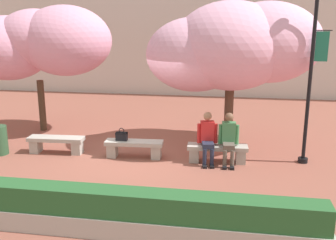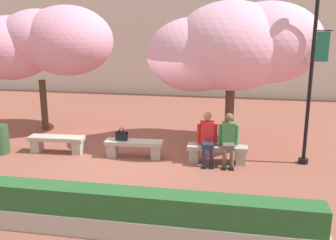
{
  "view_description": "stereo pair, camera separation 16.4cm",
  "coord_description": "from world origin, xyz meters",
  "views": [
    {
      "loc": [
        2.48,
        -9.5,
        3.51
      ],
      "look_at": [
        0.87,
        0.2,
        1.0
      ],
      "focal_mm": 42.0,
      "sensor_mm": 36.0,
      "label": 1
    },
    {
      "loc": [
        2.64,
        -9.47,
        3.51
      ],
      "look_at": [
        0.87,
        0.2,
        1.0
      ],
      "focal_mm": 42.0,
      "sensor_mm": 36.0,
      "label": 2
    }
  ],
  "objects": [
    {
      "name": "ground_plane",
      "position": [
        0.0,
        0.0,
        0.0
      ],
      "size": [
        100.0,
        100.0,
        0.0
      ],
      "primitive_type": "plane",
      "color": "#8E5142"
    },
    {
      "name": "building_facade",
      "position": [
        0.0,
        10.85,
        3.95
      ],
      "size": [
        28.0,
        4.0,
        7.91
      ],
      "primitive_type": "cube",
      "color": "beige",
      "rests_on": "ground"
    },
    {
      "name": "stone_bench_west_end",
      "position": [
        -2.17,
        0.0,
        0.29
      ],
      "size": [
        1.53,
        0.51,
        0.45
      ],
      "color": "#ADA89E",
      "rests_on": "ground"
    },
    {
      "name": "stone_bench_near_west",
      "position": [
        -0.0,
        0.0,
        0.29
      ],
      "size": [
        1.53,
        0.51,
        0.45
      ],
      "color": "#ADA89E",
      "rests_on": "ground"
    },
    {
      "name": "stone_bench_center",
      "position": [
        2.17,
        0.0,
        0.29
      ],
      "size": [
        1.53,
        0.51,
        0.45
      ],
      "color": "#ADA89E",
      "rests_on": "ground"
    },
    {
      "name": "person_seated_left",
      "position": [
        1.91,
        -0.05,
        0.7
      ],
      "size": [
        0.5,
        0.72,
        1.29
      ],
      "color": "black",
      "rests_on": "ground"
    },
    {
      "name": "person_seated_right",
      "position": [
        2.44,
        -0.05,
        0.7
      ],
      "size": [
        0.51,
        0.7,
        1.29
      ],
      "color": "black",
      "rests_on": "ground"
    },
    {
      "name": "handbag",
      "position": [
        -0.33,
        -0.01,
        0.58
      ],
      "size": [
        0.3,
        0.15,
        0.34
      ],
      "color": "black",
      "rests_on": "stone_bench_near_west"
    },
    {
      "name": "cherry_tree_main",
      "position": [
        2.5,
        1.39,
        2.81
      ],
      "size": [
        4.69,
        3.22,
        4.02
      ],
      "color": "#513828",
      "rests_on": "ground"
    },
    {
      "name": "cherry_tree_secondary",
      "position": [
        -3.55,
        2.08,
        2.81
      ],
      "size": [
        4.64,
        2.7,
        3.96
      ],
      "color": "#473323",
      "rests_on": "ground"
    },
    {
      "name": "lamp_post_with_banner",
      "position": [
        4.32,
        0.33,
        2.67
      ],
      "size": [
        0.54,
        0.28,
        4.48
      ],
      "color": "black",
      "rests_on": "ground"
    },
    {
      "name": "planter_hedge_foreground",
      "position": [
        0.0,
        -3.76,
        0.39
      ],
      "size": [
        8.2,
        0.5,
        0.8
      ],
      "color": "#ADA89E",
      "rests_on": "ground"
    }
  ]
}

